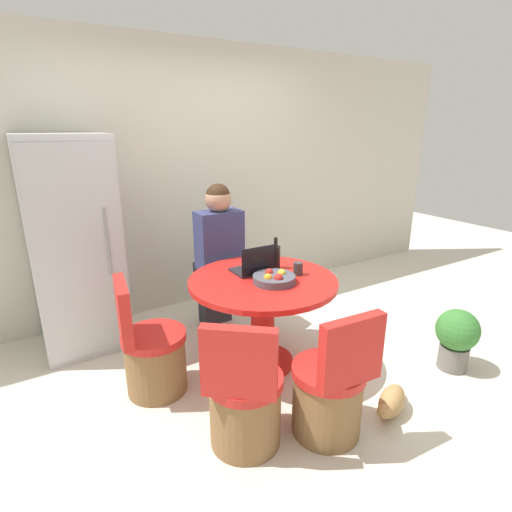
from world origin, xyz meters
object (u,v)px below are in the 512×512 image
(dining_table, at_px, (263,304))
(chair_left_side, at_px, (152,356))
(laptop, at_px, (253,267))
(cat, at_px, (391,402))
(potted_plant, at_px, (457,336))
(bottle, at_px, (276,256))
(chair_near_camera, at_px, (330,394))
(fruit_bowl, at_px, (274,278))
(person_seated, at_px, (218,249))
(refrigerator, at_px, (75,246))
(chair_near_left_corner, at_px, (245,403))

(dining_table, distance_m, chair_left_side, 0.88)
(laptop, relative_size, cat, 0.72)
(cat, relative_size, potted_plant, 0.79)
(laptop, height_order, bottle, bottle)
(chair_near_camera, height_order, cat, chair_near_camera)
(chair_left_side, xyz_separation_m, potted_plant, (2.09, -0.94, -0.00))
(fruit_bowl, xyz_separation_m, cat, (0.39, -0.82, -0.67))
(person_seated, height_order, potted_plant, person_seated)
(potted_plant, bearing_deg, chair_left_side, 155.84)
(laptop, xyz_separation_m, potted_plant, (1.24, -0.96, -0.50))
(bottle, bearing_deg, refrigerator, 144.90)
(chair_near_left_corner, distance_m, potted_plant, 1.79)
(laptop, xyz_separation_m, bottle, (0.21, 0.00, 0.05))
(person_seated, distance_m, fruit_bowl, 0.88)
(person_seated, bearing_deg, chair_left_side, 37.95)
(chair_near_camera, distance_m, bottle, 1.16)
(chair_near_left_corner, xyz_separation_m, cat, (0.95, -0.27, -0.19))
(refrigerator, height_order, potted_plant, refrigerator)
(chair_left_side, bearing_deg, potted_plant, -106.11)
(person_seated, distance_m, cat, 1.88)
(cat, bearing_deg, dining_table, -90.73)
(refrigerator, distance_m, chair_near_left_corner, 1.94)
(dining_table, height_order, chair_near_camera, chair_near_camera)
(chair_near_left_corner, relative_size, laptop, 3.04)
(person_seated, bearing_deg, potted_plant, 127.95)
(dining_table, bearing_deg, refrigerator, 136.15)
(person_seated, relative_size, bottle, 5.32)
(fruit_bowl, bearing_deg, person_seated, 91.64)
(refrigerator, height_order, chair_left_side, refrigerator)
(chair_near_camera, height_order, chair_left_side, same)
(cat, bearing_deg, refrigerator, -77.23)
(fruit_bowl, relative_size, cat, 0.79)
(person_seated, distance_m, bottle, 0.67)
(dining_table, height_order, chair_near_left_corner, chair_near_left_corner)
(chair_left_side, xyz_separation_m, bottle, (1.05, 0.03, 0.55))
(chair_near_left_corner, bearing_deg, bottle, -93.67)
(chair_near_camera, bearing_deg, chair_left_side, -47.24)
(person_seated, bearing_deg, dining_table, 89.75)
(refrigerator, xyz_separation_m, cat, (1.55, -2.02, -0.79))
(chair_left_side, distance_m, fruit_bowl, 1.02)
(fruit_bowl, bearing_deg, dining_table, 104.91)
(dining_table, relative_size, chair_left_side, 1.30)
(person_seated, relative_size, laptop, 4.82)
(refrigerator, distance_m, dining_table, 1.61)
(chair_near_left_corner, bearing_deg, chair_near_camera, -162.24)
(cat, distance_m, potted_plant, 0.86)
(chair_near_left_corner, distance_m, cat, 1.01)
(refrigerator, relative_size, dining_table, 1.58)
(fruit_bowl, bearing_deg, chair_near_left_corner, -135.67)
(chair_near_left_corner, bearing_deg, person_seated, -71.47)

